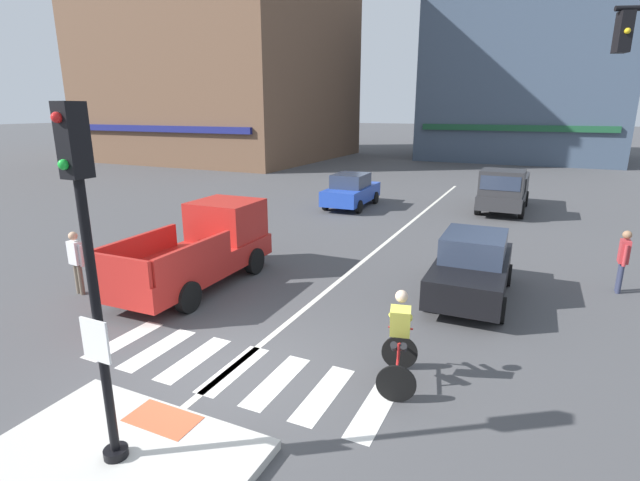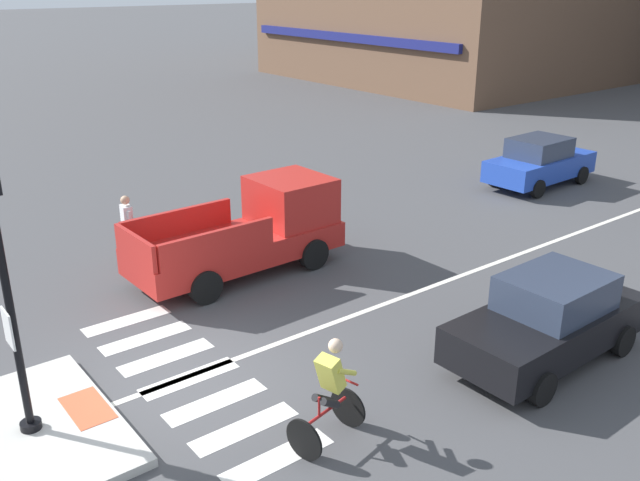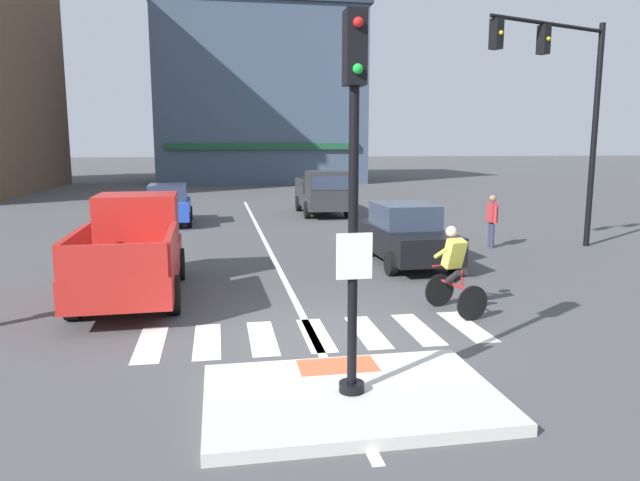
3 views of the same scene
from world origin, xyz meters
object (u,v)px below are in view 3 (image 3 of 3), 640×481
object	(u,v)px
signal_pole	(354,171)
pickup_truck_red_westbound_near	(134,249)
pickup_truck_charcoal_eastbound_distant	(323,194)
cyclist	(454,268)
traffic_light_mast	(567,93)
pedestrian_waiting_far_side	(492,217)
car_blue_westbound_distant	(169,204)
car_black_eastbound_mid	(405,234)

from	to	relation	value
signal_pole	pickup_truck_red_westbound_near	distance (m)	7.40
signal_pole	pickup_truck_charcoal_eastbound_distant	size ratio (longest dim) A/B	0.90
pickup_truck_red_westbound_near	cyclist	xyz separation A→B (m)	(6.29, -2.68, -0.11)
signal_pole	traffic_light_mast	distance (m)	13.04
cyclist	pedestrian_waiting_far_side	size ratio (longest dim) A/B	1.01
signal_pole	car_blue_westbound_distant	xyz separation A→B (m)	(-3.57, 17.68, -2.10)
car_blue_westbound_distant	pickup_truck_charcoal_eastbound_distant	world-z (taller)	pickup_truck_charcoal_eastbound_distant
signal_pole	cyclist	distance (m)	5.01
pickup_truck_charcoal_eastbound_distant	pickup_truck_red_westbound_near	world-z (taller)	same
cyclist	pedestrian_waiting_far_side	distance (m)	7.73
car_black_eastbound_mid	pickup_truck_charcoal_eastbound_distant	size ratio (longest dim) A/B	0.81
traffic_light_mast	car_blue_westbound_distant	size ratio (longest dim) A/B	1.66
pickup_truck_charcoal_eastbound_distant	pickup_truck_red_westbound_near	size ratio (longest dim) A/B	1.00
pedestrian_waiting_far_side	cyclist	bearing A→B (deg)	-121.51
pickup_truck_charcoal_eastbound_distant	pickup_truck_red_westbound_near	bearing A→B (deg)	-116.58
car_blue_westbound_distant	pedestrian_waiting_far_side	xyz separation A→B (m)	(10.47, -7.51, 0.17)
signal_pole	traffic_light_mast	size ratio (longest dim) A/B	0.67
traffic_light_mast	pickup_truck_red_westbound_near	world-z (taller)	traffic_light_mast
pickup_truck_charcoal_eastbound_distant	pedestrian_waiting_far_side	xyz separation A→B (m)	(3.67, -9.39, 0.00)
pedestrian_waiting_far_side	car_blue_westbound_distant	bearing A→B (deg)	144.34
traffic_light_mast	pickup_truck_red_westbound_near	size ratio (longest dim) A/B	1.34
traffic_light_mast	car_blue_westbound_distant	bearing A→B (deg)	146.38
car_blue_westbound_distant	traffic_light_mast	bearing A→B (deg)	-33.62
traffic_light_mast	car_black_eastbound_mid	size ratio (longest dim) A/B	1.66
pickup_truck_red_westbound_near	pedestrian_waiting_far_side	xyz separation A→B (m)	(10.33, 3.91, 0.00)
signal_pole	pedestrian_waiting_far_side	size ratio (longest dim) A/B	2.74
traffic_light_mast	pedestrian_waiting_far_side	xyz separation A→B (m)	(-1.86, 0.68, -3.75)
cyclist	traffic_light_mast	bearing A→B (deg)	45.04
car_blue_westbound_distant	signal_pole	bearing A→B (deg)	-78.58
signal_pole	pickup_truck_red_westbound_near	bearing A→B (deg)	118.72
pickup_truck_red_westbound_near	cyclist	distance (m)	6.83
cyclist	car_black_eastbound_mid	bearing A→B (deg)	83.12
pedestrian_waiting_far_side	pickup_truck_red_westbound_near	bearing A→B (deg)	-159.26
cyclist	pedestrian_waiting_far_side	world-z (taller)	cyclist
car_blue_westbound_distant	pickup_truck_charcoal_eastbound_distant	xyz separation A→B (m)	(6.79, 1.89, 0.17)
car_blue_westbound_distant	pickup_truck_red_westbound_near	bearing A→B (deg)	-89.30
car_black_eastbound_mid	pedestrian_waiting_far_side	size ratio (longest dim) A/B	2.47
pickup_truck_charcoal_eastbound_distant	signal_pole	bearing A→B (deg)	-99.36
signal_pole	pickup_truck_charcoal_eastbound_distant	distance (m)	19.93
signal_pole	pickup_truck_red_westbound_near	size ratio (longest dim) A/B	0.89
car_blue_westbound_distant	cyclist	xyz separation A→B (m)	(6.42, -14.10, 0.06)
car_black_eastbound_mid	traffic_light_mast	bearing A→B (deg)	13.33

